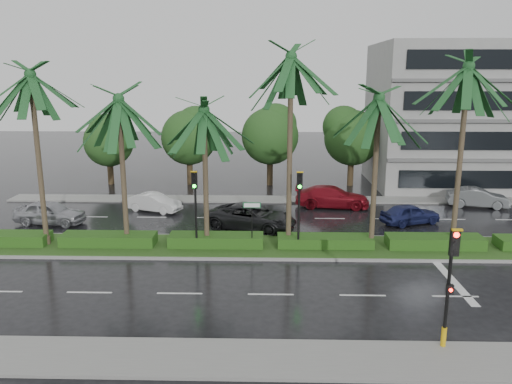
{
  "coord_description": "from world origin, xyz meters",
  "views": [
    {
      "loc": [
        -0.14,
        -25.2,
        9.32
      ],
      "look_at": [
        -0.81,
        1.5,
        3.08
      ],
      "focal_mm": 35.0,
      "sensor_mm": 36.0,
      "label": 1
    }
  ],
  "objects_px": {
    "street_sign": "(252,214)",
    "car_grey": "(477,198)",
    "car_red": "(332,197)",
    "car_blue": "(410,214)",
    "signal_median_left": "(195,198)",
    "car_white": "(154,202)",
    "car_silver": "(50,212)",
    "car_darkgrey": "(252,217)",
    "signal_near": "(450,283)"
  },
  "relations": [
    {
      "from": "car_darkgrey",
      "to": "car_blue",
      "type": "relative_size",
      "value": 1.43
    },
    {
      "from": "car_white",
      "to": "car_darkgrey",
      "type": "bearing_deg",
      "value": -99.43
    },
    {
      "from": "signal_median_left",
      "to": "car_white",
      "type": "relative_size",
      "value": 1.13
    },
    {
      "from": "car_darkgrey",
      "to": "car_grey",
      "type": "distance_m",
      "value": 17.22
    },
    {
      "from": "street_sign",
      "to": "car_grey",
      "type": "distance_m",
      "value": 18.9
    },
    {
      "from": "signal_near",
      "to": "car_grey",
      "type": "height_order",
      "value": "signal_near"
    },
    {
      "from": "signal_median_left",
      "to": "street_sign",
      "type": "distance_m",
      "value": 3.13
    },
    {
      "from": "car_red",
      "to": "car_grey",
      "type": "bearing_deg",
      "value": -82.78
    },
    {
      "from": "car_grey",
      "to": "car_white",
      "type": "bearing_deg",
      "value": 105.94
    },
    {
      "from": "car_grey",
      "to": "car_darkgrey",
      "type": "bearing_deg",
      "value": 121.21
    },
    {
      "from": "car_white",
      "to": "car_red",
      "type": "height_order",
      "value": "car_red"
    },
    {
      "from": "car_red",
      "to": "car_blue",
      "type": "distance_m",
      "value": 6.1
    },
    {
      "from": "car_white",
      "to": "car_grey",
      "type": "distance_m",
      "value": 23.28
    },
    {
      "from": "signal_near",
      "to": "street_sign",
      "type": "xyz_separation_m",
      "value": [
        -7.0,
        9.87,
        -0.38
      ]
    },
    {
      "from": "signal_median_left",
      "to": "car_white",
      "type": "bearing_deg",
      "value": 116.68
    },
    {
      "from": "car_blue",
      "to": "car_darkgrey",
      "type": "bearing_deg",
      "value": 76.74
    },
    {
      "from": "signal_median_left",
      "to": "car_red",
      "type": "bearing_deg",
      "value": 48.84
    },
    {
      "from": "signal_near",
      "to": "street_sign",
      "type": "height_order",
      "value": "signal_near"
    },
    {
      "from": "street_sign",
      "to": "car_silver",
      "type": "height_order",
      "value": "street_sign"
    },
    {
      "from": "car_silver",
      "to": "car_red",
      "type": "xyz_separation_m",
      "value": [
        18.64,
        4.7,
        0.01
      ]
    },
    {
      "from": "signal_near",
      "to": "car_blue",
      "type": "distance_m",
      "value": 15.7
    },
    {
      "from": "signal_median_left",
      "to": "car_silver",
      "type": "bearing_deg",
      "value": 153.68
    },
    {
      "from": "signal_median_left",
      "to": "car_silver",
      "type": "xyz_separation_m",
      "value": [
        -10.14,
        5.02,
        -2.24
      ]
    },
    {
      "from": "car_silver",
      "to": "car_white",
      "type": "height_order",
      "value": "car_silver"
    },
    {
      "from": "signal_median_left",
      "to": "car_grey",
      "type": "xyz_separation_m",
      "value": [
        19.07,
        10.03,
        -2.3
      ]
    },
    {
      "from": "signal_median_left",
      "to": "street_sign",
      "type": "relative_size",
      "value": 1.68
    },
    {
      "from": "car_blue",
      "to": "car_grey",
      "type": "xyz_separation_m",
      "value": [
        6.07,
        4.42,
        0.04
      ]
    },
    {
      "from": "car_silver",
      "to": "car_blue",
      "type": "distance_m",
      "value": 23.15
    },
    {
      "from": "signal_median_left",
      "to": "car_white",
      "type": "height_order",
      "value": "signal_median_left"
    },
    {
      "from": "street_sign",
      "to": "car_red",
      "type": "distance_m",
      "value": 11.1
    },
    {
      "from": "car_red",
      "to": "car_blue",
      "type": "xyz_separation_m",
      "value": [
        4.5,
        -4.11,
        -0.11
      ]
    },
    {
      "from": "car_silver",
      "to": "car_white",
      "type": "xyz_separation_m",
      "value": [
        6.0,
        3.23,
        -0.12
      ]
    },
    {
      "from": "signal_near",
      "to": "car_silver",
      "type": "xyz_separation_m",
      "value": [
        -20.14,
        14.71,
        -1.74
      ]
    },
    {
      "from": "signal_near",
      "to": "car_white",
      "type": "height_order",
      "value": "signal_near"
    },
    {
      "from": "car_grey",
      "to": "signal_median_left",
      "type": "bearing_deg",
      "value": 129.3
    },
    {
      "from": "signal_median_left",
      "to": "car_white",
      "type": "xyz_separation_m",
      "value": [
        -4.15,
        8.25,
        -2.36
      ]
    },
    {
      "from": "car_white",
      "to": "signal_median_left",
      "type": "bearing_deg",
      "value": -132.91
    },
    {
      "from": "car_white",
      "to": "car_blue",
      "type": "relative_size",
      "value": 1.0
    },
    {
      "from": "street_sign",
      "to": "car_silver",
      "type": "bearing_deg",
      "value": 159.8
    },
    {
      "from": "street_sign",
      "to": "car_silver",
      "type": "distance_m",
      "value": 14.07
    },
    {
      "from": "car_darkgrey",
      "to": "car_blue",
      "type": "height_order",
      "value": "car_darkgrey"
    },
    {
      "from": "signal_median_left",
      "to": "car_grey",
      "type": "distance_m",
      "value": 21.67
    },
    {
      "from": "car_red",
      "to": "car_blue",
      "type": "bearing_deg",
      "value": -126.88
    },
    {
      "from": "signal_near",
      "to": "car_red",
      "type": "relative_size",
      "value": 0.82
    },
    {
      "from": "signal_median_left",
      "to": "car_white",
      "type": "distance_m",
      "value": 9.53
    },
    {
      "from": "street_sign",
      "to": "car_grey",
      "type": "bearing_deg",
      "value": 31.51
    },
    {
      "from": "car_darkgrey",
      "to": "car_grey",
      "type": "relative_size",
      "value": 1.31
    },
    {
      "from": "signal_near",
      "to": "car_darkgrey",
      "type": "height_order",
      "value": "signal_near"
    },
    {
      "from": "car_grey",
      "to": "car_red",
      "type": "bearing_deg",
      "value": 103.23
    },
    {
      "from": "car_silver",
      "to": "car_blue",
      "type": "xyz_separation_m",
      "value": [
        23.14,
        0.59,
        -0.1
      ]
    }
  ]
}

